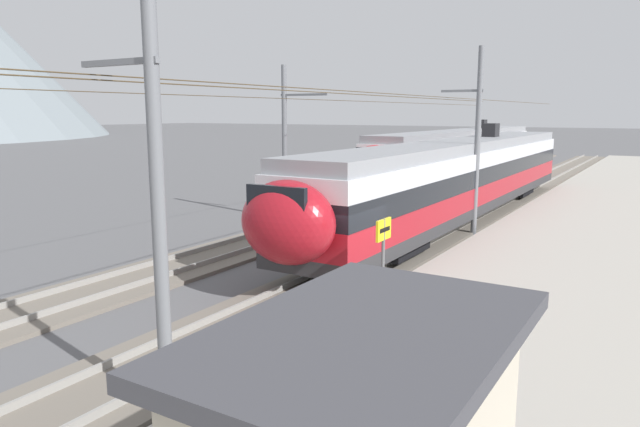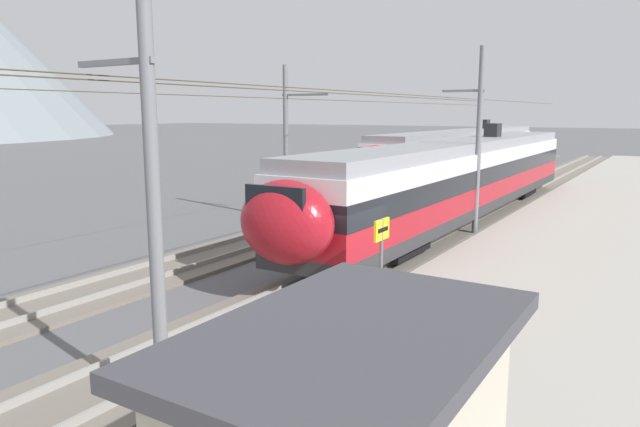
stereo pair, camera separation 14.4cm
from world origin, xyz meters
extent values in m
plane|color=#565659|center=(0.00, 0.00, 0.00)|extent=(400.00, 400.00, 0.00)
cube|color=#A39E93|center=(0.00, -5.40, 0.15)|extent=(120.00, 8.89, 0.30)
cube|color=#6B6359|center=(0.00, 0.93, 0.06)|extent=(120.00, 3.00, 0.12)
cube|color=gray|center=(0.00, 0.21, 0.20)|extent=(120.00, 0.07, 0.16)
cube|color=gray|center=(0.00, 1.65, 0.20)|extent=(120.00, 0.07, 0.16)
cube|color=#6B6359|center=(0.00, 6.18, 0.06)|extent=(120.00, 3.00, 0.12)
cube|color=gray|center=(0.00, 5.46, 0.20)|extent=(120.00, 0.07, 0.16)
cube|color=gray|center=(0.00, 6.89, 0.20)|extent=(120.00, 0.07, 0.16)
cube|color=#2D2D30|center=(13.10, 0.93, 0.92)|extent=(28.17, 2.98, 0.45)
cube|color=maroon|center=(13.10, 0.93, 1.57)|extent=(28.17, 2.98, 0.85)
cube|color=black|center=(13.10, 0.93, 2.38)|extent=(28.17, 3.02, 0.75)
cube|color=silver|center=(13.10, 0.93, 3.08)|extent=(28.17, 2.98, 0.65)
cube|color=gray|center=(13.10, 0.93, 3.62)|extent=(27.87, 2.78, 0.45)
cube|color=black|center=(4.37, 0.93, 0.49)|extent=(2.80, 2.38, 0.42)
cube|color=black|center=(21.84, 0.93, 0.49)|extent=(2.80, 2.38, 0.42)
ellipsoid|color=maroon|center=(-1.53, 0.93, 2.27)|extent=(1.80, 2.74, 2.25)
cube|color=black|center=(-2.03, 0.93, 2.70)|extent=(0.16, 1.79, 1.19)
cube|color=black|center=(17.33, 0.93, 4.20)|extent=(0.90, 0.70, 0.70)
cube|color=#2D2D30|center=(29.26, 6.18, 0.92)|extent=(28.96, 2.85, 0.45)
cube|color=red|center=(29.26, 6.18, 1.57)|extent=(28.96, 2.85, 0.85)
cube|color=black|center=(29.26, 6.18, 2.38)|extent=(28.96, 2.89, 0.75)
cube|color=white|center=(29.26, 6.18, 3.08)|extent=(28.96, 2.85, 0.65)
cube|color=gray|center=(29.26, 6.18, 3.62)|extent=(28.66, 2.65, 0.45)
cube|color=black|center=(20.28, 6.18, 0.49)|extent=(2.80, 2.28, 0.42)
cube|color=black|center=(38.24, 6.18, 0.49)|extent=(2.80, 2.28, 0.42)
ellipsoid|color=red|center=(14.23, 6.18, 2.27)|extent=(1.80, 2.62, 2.25)
cube|color=black|center=(13.73, 6.18, 2.70)|extent=(0.16, 1.71, 1.19)
cube|color=black|center=(33.61, 6.18, 4.20)|extent=(0.90, 0.70, 0.70)
cylinder|color=slate|center=(-7.29, -0.54, 4.19)|extent=(0.24, 0.24, 8.38)
cube|color=slate|center=(-7.29, 0.19, 5.91)|extent=(0.10, 1.77, 0.10)
cylinder|color=#473823|center=(-7.29, 0.93, 5.66)|extent=(45.80, 0.02, 0.02)
cylinder|color=slate|center=(10.06, -0.54, 3.88)|extent=(0.24, 0.24, 7.75)
cube|color=slate|center=(10.06, 0.19, 5.99)|extent=(0.10, 1.77, 0.10)
cylinder|color=#473823|center=(10.06, 0.93, 5.74)|extent=(45.80, 0.02, 0.02)
cylinder|color=slate|center=(9.00, 8.39, 3.65)|extent=(0.24, 0.24, 7.31)
cube|color=slate|center=(9.00, 7.28, 5.92)|extent=(0.10, 2.52, 0.10)
cylinder|color=#473823|center=(9.00, 6.18, 5.67)|extent=(45.80, 0.02, 0.02)
cylinder|color=#59595B|center=(-1.61, -1.87, 1.47)|extent=(0.08, 0.08, 2.35)
cube|color=yellow|center=(-1.61, -1.87, 2.40)|extent=(0.70, 0.06, 0.50)
cube|color=black|center=(-1.61, -1.90, 2.40)|extent=(0.52, 0.01, 0.10)
cylinder|color=#383842|center=(-4.73, -2.69, 0.71)|extent=(0.14, 0.14, 0.82)
cylinder|color=#383842|center=(-4.57, -2.69, 0.71)|extent=(0.14, 0.14, 0.82)
ellipsoid|color=tan|center=(-4.65, -2.69, 1.43)|extent=(0.36, 0.22, 0.62)
sphere|color=tan|center=(-4.65, -2.69, 1.88)|extent=(0.22, 0.22, 0.22)
cylinder|color=tan|center=(-4.87, -2.69, 1.38)|extent=(0.09, 0.09, 0.58)
cylinder|color=tan|center=(-4.43, -2.69, 1.38)|extent=(0.09, 0.09, 0.58)
cube|color=maroon|center=(-3.92, -2.53, 0.42)|extent=(0.32, 0.18, 0.24)
torus|color=maroon|center=(-3.92, -2.53, 0.59)|extent=(0.16, 0.02, 0.16)
cube|color=black|center=(-1.74, -1.78, 0.42)|extent=(0.32, 0.18, 0.25)
torus|color=black|center=(-1.74, -1.78, 0.59)|extent=(0.16, 0.02, 0.16)
cylinder|color=brown|center=(-3.28, -1.71, 0.47)|extent=(0.43, 0.43, 0.35)
sphere|color=#33752D|center=(-3.28, -1.71, 0.81)|extent=(0.53, 0.53, 0.53)
sphere|color=red|center=(-3.28, -1.71, 0.93)|extent=(0.29, 0.29, 0.29)
cube|color=#3D3D42|center=(-9.67, -5.54, 3.29)|extent=(3.47, 2.22, 0.16)
camera|label=1|loc=(-13.79, -7.60, 5.11)|focal=32.62mm
camera|label=2|loc=(-13.72, -7.72, 5.11)|focal=32.62mm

